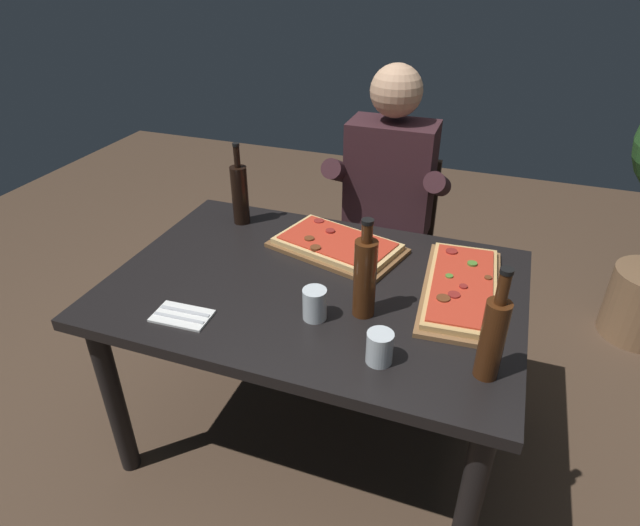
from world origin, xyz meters
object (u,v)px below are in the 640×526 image
(oil_bottle_amber, at_px, (240,193))
(vinegar_bottle_green, at_px, (365,276))
(seated_diner, at_px, (386,201))
(diner_chair, at_px, (389,239))
(pizza_rectangular_front, at_px, (336,245))
(tumbler_near_camera, at_px, (380,347))
(wine_bottle_dark, at_px, (493,336))
(pizza_rectangular_left, at_px, (462,288))
(dining_table, at_px, (315,305))
(tumbler_far_side, at_px, (315,306))

(oil_bottle_amber, height_order, vinegar_bottle_green, oil_bottle_amber)
(seated_diner, bearing_deg, diner_chair, 90.00)
(pizza_rectangular_front, bearing_deg, tumbler_near_camera, -60.83)
(oil_bottle_amber, bearing_deg, wine_bottle_dark, -29.93)
(tumbler_near_camera, bearing_deg, oil_bottle_amber, 139.52)
(pizza_rectangular_left, height_order, oil_bottle_amber, oil_bottle_amber)
(vinegar_bottle_green, xyz_separation_m, diner_chair, (-0.13, 0.97, -0.39))
(pizza_rectangular_left, xyz_separation_m, tumbler_near_camera, (-0.17, -0.42, 0.03))
(dining_table, relative_size, pizza_rectangular_front, 2.58)
(wine_bottle_dark, height_order, diner_chair, wine_bottle_dark)
(tumbler_far_side, distance_m, diner_chair, 1.08)
(oil_bottle_amber, xyz_separation_m, tumbler_near_camera, (0.76, -0.64, -0.08))
(tumbler_near_camera, xyz_separation_m, diner_chair, (-0.24, 1.17, -0.30))
(pizza_rectangular_left, xyz_separation_m, tumbler_far_side, (-0.41, -0.30, 0.03))
(vinegar_bottle_green, distance_m, tumbler_far_side, 0.18)
(tumbler_near_camera, bearing_deg, seated_diner, 102.62)
(pizza_rectangular_front, relative_size, oil_bottle_amber, 1.59)
(pizza_rectangular_front, relative_size, diner_chair, 0.62)
(dining_table, relative_size, tumbler_far_side, 13.55)
(oil_bottle_amber, height_order, tumbler_near_camera, oil_bottle_amber)
(tumbler_near_camera, distance_m, seated_diner, 1.08)
(vinegar_bottle_green, bearing_deg, pizza_rectangular_left, 38.63)
(oil_bottle_amber, xyz_separation_m, seated_diner, (0.52, 0.41, -0.13))
(pizza_rectangular_left, xyz_separation_m, diner_chair, (-0.41, 0.75, -0.27))
(oil_bottle_amber, relative_size, vinegar_bottle_green, 1.03)
(pizza_rectangular_front, xyz_separation_m, oil_bottle_amber, (-0.44, 0.09, 0.11))
(pizza_rectangular_front, xyz_separation_m, tumbler_far_side, (0.07, -0.43, 0.03))
(wine_bottle_dark, xyz_separation_m, seated_diner, (-0.52, 1.01, -0.13))
(pizza_rectangular_front, bearing_deg, vinegar_bottle_green, -59.69)
(pizza_rectangular_left, bearing_deg, wine_bottle_dark, -73.61)
(oil_bottle_amber, relative_size, tumbler_far_side, 3.29)
(dining_table, relative_size, seated_diner, 1.05)
(pizza_rectangular_front, relative_size, tumbler_far_side, 5.25)
(wine_bottle_dark, relative_size, tumbler_far_side, 3.27)
(dining_table, relative_size, diner_chair, 1.61)
(vinegar_bottle_green, height_order, tumbler_far_side, vinegar_bottle_green)
(pizza_rectangular_front, xyz_separation_m, tumbler_near_camera, (0.31, -0.56, 0.03))
(dining_table, bearing_deg, pizza_rectangular_front, 90.76)
(tumbler_far_side, bearing_deg, oil_bottle_amber, 134.95)
(wine_bottle_dark, bearing_deg, pizza_rectangular_front, 139.39)
(pizza_rectangular_left, relative_size, wine_bottle_dark, 1.71)
(dining_table, xyz_separation_m, diner_chair, (0.07, 0.86, -0.16))
(dining_table, xyz_separation_m, pizza_rectangular_front, (-0.00, 0.24, 0.12))
(pizza_rectangular_front, height_order, oil_bottle_amber, oil_bottle_amber)
(diner_chair, bearing_deg, tumbler_near_camera, -78.64)
(pizza_rectangular_left, height_order, seated_diner, seated_diner)
(oil_bottle_amber, relative_size, seated_diner, 0.26)
(seated_diner, bearing_deg, pizza_rectangular_left, -56.85)
(dining_table, height_order, vinegar_bottle_green, vinegar_bottle_green)
(diner_chair, xyz_separation_m, seated_diner, (-0.00, -0.12, 0.26))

